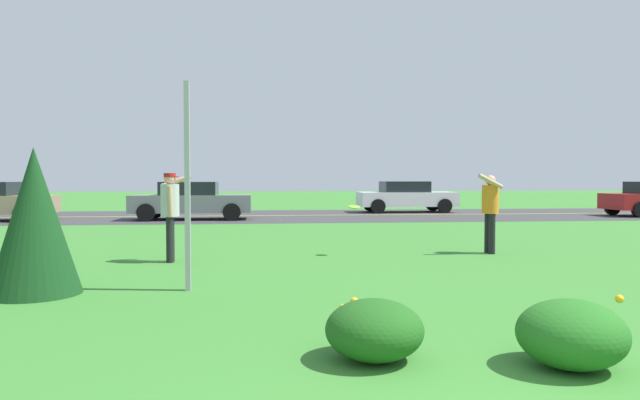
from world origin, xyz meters
The scene contains 12 objects.
ground_plane centered at (0.00, 10.87, 0.00)m, with size 120.00×120.00×0.00m, color #387A2D.
highway_strip centered at (0.00, 21.75, 0.00)m, with size 120.00×8.40×0.01m, color #38383A.
highway_center_stripe centered at (0.00, 21.75, 0.01)m, with size 120.00×0.16×0.00m, color yellow.
daylily_clump_front_left centered at (0.68, 2.38, 0.28)m, with size 0.89×0.84×0.61m.
daylily_clump_mid_left centered at (-0.89, 2.75, 0.26)m, with size 0.85×0.84×0.52m.
sign_post_near_path centered at (-2.86, 5.96, 1.45)m, with size 0.07×0.10×2.89m.
evergreen_shrub_side centered at (-4.86, 5.89, 0.99)m, with size 1.18×1.18×1.98m, color #143D19.
person_thrower_red_cap_gray_shirt centered at (-3.53, 8.72, 1.02)m, with size 0.57×0.52×1.66m.
person_catcher_orange_shirt centered at (2.89, 9.23, 0.98)m, with size 0.55×0.51×1.67m.
frisbee_lime centered at (0.04, 9.22, 0.98)m, with size 0.24×0.23×0.08m.
car_gray_center_left centered at (-4.50, 19.86, 0.74)m, with size 4.50×2.00×1.45m.
car_white_center_right centered at (4.94, 23.64, 0.74)m, with size 4.50×2.00×1.45m.
Camera 1 is at (-1.85, -1.87, 1.55)m, focal length 31.22 mm.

